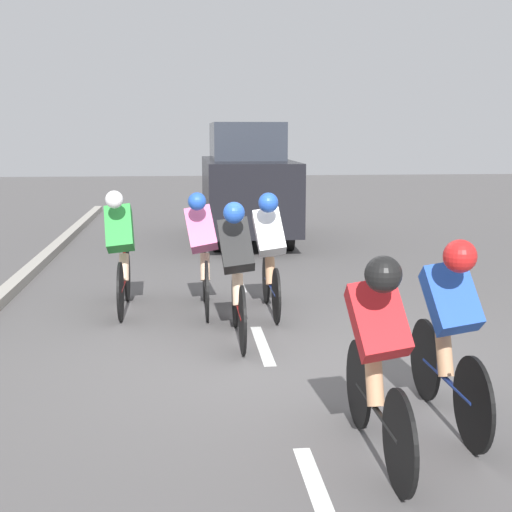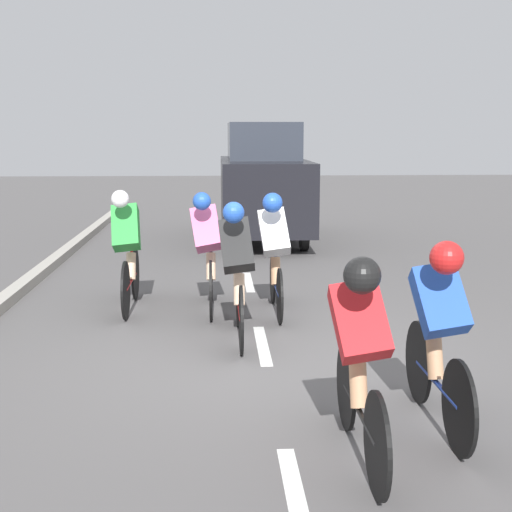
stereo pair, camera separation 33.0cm
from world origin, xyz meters
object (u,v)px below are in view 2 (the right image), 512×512
object	(u,v)px
cyclist_white	(275,249)
cyclist_red	(360,353)
cyclist_green	(127,248)
cyclist_blue	(439,329)
support_car	(263,183)
cyclist_pink	(208,250)
cyclist_black	(237,269)

from	to	relation	value
cyclist_white	cyclist_red	bearing A→B (deg)	93.32
cyclist_green	cyclist_blue	size ratio (longest dim) A/B	1.04
cyclist_white	cyclist_blue	bearing A→B (deg)	104.77
cyclist_green	support_car	world-z (taller)	support_car
cyclist_pink	cyclist_black	size ratio (longest dim) A/B	0.99
cyclist_red	cyclist_green	size ratio (longest dim) A/B	0.98
cyclist_pink	support_car	xyz separation A→B (m)	(-1.07, -5.89, 0.40)
cyclist_green	support_car	xyz separation A→B (m)	(-2.06, -5.77, 0.39)
cyclist_blue	cyclist_red	bearing A→B (deg)	36.85
cyclist_red	cyclist_pink	bearing A→B (deg)	-76.16
cyclist_red	cyclist_blue	xyz separation A→B (m)	(-0.69, -0.52, 0.01)
cyclist_black	cyclist_green	size ratio (longest dim) A/B	0.99
cyclist_black	cyclist_red	bearing A→B (deg)	103.82
cyclist_white	cyclist_green	xyz separation A→B (m)	(1.80, -0.31, -0.02)
cyclist_red	cyclist_green	xyz separation A→B (m)	(2.04, -4.33, 0.01)
support_car	cyclist_black	bearing A→B (deg)	84.10
cyclist_black	cyclist_green	xyz separation A→B (m)	(1.32, -1.42, 0.00)
cyclist_pink	cyclist_blue	bearing A→B (deg)	115.06
cyclist_green	cyclist_blue	world-z (taller)	cyclist_green
cyclist_red	cyclist_green	distance (m)	4.79
cyclist_blue	support_car	bearing A→B (deg)	-86.04
cyclist_black	support_car	world-z (taller)	support_car
cyclist_red	cyclist_black	world-z (taller)	cyclist_black
cyclist_black	cyclist_blue	world-z (taller)	cyclist_black
cyclist_pink	cyclist_black	xyz separation A→B (m)	(-0.32, 1.30, 0.01)
cyclist_white	cyclist_pink	bearing A→B (deg)	-13.36
cyclist_white	cyclist_pink	size ratio (longest dim) A/B	0.98
cyclist_black	cyclist_blue	size ratio (longest dim) A/B	1.04
cyclist_blue	support_car	xyz separation A→B (m)	(0.66, -9.59, 0.40)
cyclist_red	support_car	distance (m)	10.11
cyclist_white	cyclist_blue	size ratio (longest dim) A/B	1.00
cyclist_white	cyclist_pink	distance (m)	0.83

